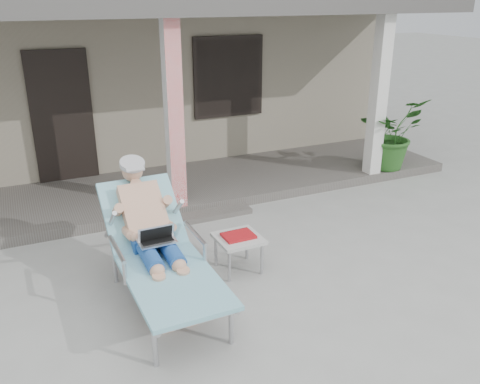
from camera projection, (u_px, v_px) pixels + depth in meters
name	position (u px, v px, depth m)	size (l,w,h in m)	color
ground	(238.00, 284.00, 5.69)	(60.00, 60.00, 0.00)	#9E9E99
house	(111.00, 64.00, 10.59)	(10.40, 5.40, 3.30)	gray
porch_deck	(162.00, 190.00, 8.21)	(10.00, 2.00, 0.15)	#605B56
porch_overhang	(152.00, 13.00, 7.17)	(10.00, 2.30, 2.85)	silver
porch_step	(185.00, 219.00, 7.25)	(2.00, 0.30, 0.07)	#605B56
lounger	(154.00, 220.00, 5.19)	(0.87, 2.22, 1.43)	#B7B7BC
side_table	(238.00, 240.00, 5.86)	(0.52, 0.52, 0.46)	#B6B6B1
potted_palm	(390.00, 133.00, 8.84)	(1.12, 0.97, 1.24)	#26591E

